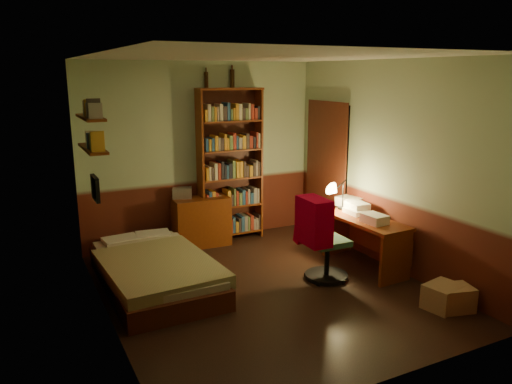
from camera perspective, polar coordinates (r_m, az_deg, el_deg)
name	(u,v)px	position (r m, az deg, el deg)	size (l,w,h in m)	color
floor	(266,290)	(5.88, 1.12, -11.09)	(3.50, 4.00, 0.02)	black
ceiling	(267,55)	(5.35, 1.25, 15.35)	(3.50, 4.00, 0.02)	silver
wall_back	(201,153)	(7.27, -6.28, 4.41)	(3.50, 0.02, 2.60)	#9DB68C
wall_left	(101,196)	(4.91, -17.27, -0.49)	(0.02, 4.00, 2.60)	#9DB68C
wall_right	(390,166)	(6.47, 15.11, 2.90)	(0.02, 4.00, 2.60)	#9DB68C
wall_front	(392,229)	(3.87, 15.31, -4.07)	(3.50, 0.02, 2.60)	#9DB68C
doorway	(327,172)	(7.50, 8.15, 2.30)	(0.06, 0.90, 2.00)	black
door_trim	(325,172)	(7.48, 7.93, 2.28)	(0.02, 0.98, 2.08)	#3E180E
bed	(154,260)	(5.98, -11.58, -7.66)	(1.10, 2.06, 0.61)	#8C904F
dresser	(201,222)	(7.22, -6.26, -3.37)	(0.79, 0.40, 0.70)	#61280D
mini_stereo	(182,193)	(7.15, -8.43, -0.09)	(0.27, 0.20, 0.14)	#B2B2B7
bookshelf	(230,166)	(7.30, -2.97, 3.04)	(0.96, 0.30, 2.23)	#61280D
bottle_left	(206,80)	(7.17, -5.71, 12.63)	(0.06, 0.06, 0.22)	black
bottle_right	(232,78)	(7.32, -2.74, 12.83)	(0.07, 0.07, 0.25)	black
desk	(364,243)	(6.53, 12.27, -5.71)	(0.50, 1.20, 0.64)	#61280D
paper_stack	(349,202)	(6.97, 10.59, -1.12)	(0.23, 0.32, 0.13)	silver
desk_lamp	(343,190)	(6.77, 9.92, 0.22)	(0.16, 0.16, 0.52)	black
office_chair	(327,245)	(6.06, 8.17, -6.02)	(0.43, 0.37, 0.85)	#316245
red_jacket	(334,188)	(5.89, 8.85, 0.46)	(0.25, 0.46, 0.55)	#B00021
wall_shelf_lower	(93,149)	(5.95, -18.16, 4.74)	(0.20, 0.90, 0.03)	#61280D
wall_shelf_upper	(90,117)	(5.91, -18.41, 8.09)	(0.20, 0.90, 0.03)	#61280D
framed_picture	(95,188)	(5.51, -17.90, 0.40)	(0.04, 0.32, 0.26)	black
cardboard_box_a	(455,298)	(5.74, 21.76, -11.20)	(0.35, 0.28, 0.26)	#A57F54
cardboard_box_b	(443,296)	(5.73, 20.56, -11.12)	(0.37, 0.31, 0.26)	#A57F54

